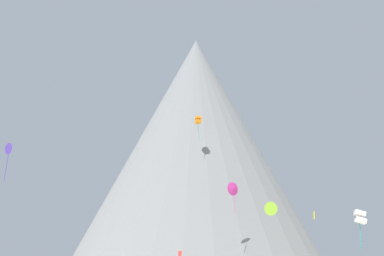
{
  "coord_description": "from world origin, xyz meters",
  "views": [
    {
      "loc": [
        -3.22,
        -31.26,
        2.48
      ],
      "look_at": [
        0.01,
        33.47,
        24.51
      ],
      "focal_mm": 42.51,
      "sensor_mm": 36.0,
      "label": 1
    }
  ],
  "objects_px": {
    "kite_yellow_mid": "(314,215)",
    "kite_orange_high": "(198,120)",
    "rock_massif": "(192,164)",
    "kite_indigo_mid": "(9,149)",
    "kite_magenta_mid": "(233,189)",
    "kite_white_low": "(360,217)",
    "kite_lime_low": "(271,209)"
  },
  "relations": [
    {
      "from": "kite_magenta_mid",
      "to": "rock_massif",
      "type": "bearing_deg",
      "value": 69.09
    },
    {
      "from": "kite_lime_low",
      "to": "kite_magenta_mid",
      "type": "xyz_separation_m",
      "value": [
        -4.5,
        9.64,
        4.95
      ]
    },
    {
      "from": "rock_massif",
      "to": "kite_magenta_mid",
      "type": "height_order",
      "value": "rock_massif"
    },
    {
      "from": "kite_indigo_mid",
      "to": "kite_orange_high",
      "type": "relative_size",
      "value": 1.08
    },
    {
      "from": "kite_indigo_mid",
      "to": "kite_magenta_mid",
      "type": "bearing_deg",
      "value": -117.93
    },
    {
      "from": "kite_orange_high",
      "to": "kite_lime_low",
      "type": "distance_m",
      "value": 30.69
    },
    {
      "from": "kite_orange_high",
      "to": "kite_magenta_mid",
      "type": "height_order",
      "value": "kite_orange_high"
    },
    {
      "from": "kite_yellow_mid",
      "to": "kite_white_low",
      "type": "bearing_deg",
      "value": 38.86
    },
    {
      "from": "rock_massif",
      "to": "kite_magenta_mid",
      "type": "relative_size",
      "value": 15.53
    },
    {
      "from": "kite_yellow_mid",
      "to": "kite_indigo_mid",
      "type": "relative_size",
      "value": 0.28
    },
    {
      "from": "kite_indigo_mid",
      "to": "kite_lime_low",
      "type": "distance_m",
      "value": 40.34
    },
    {
      "from": "rock_massif",
      "to": "kite_yellow_mid",
      "type": "xyz_separation_m",
      "value": [
        23.32,
        -21.39,
        -15.79
      ]
    },
    {
      "from": "kite_indigo_mid",
      "to": "kite_lime_low",
      "type": "xyz_separation_m",
      "value": [
        39.21,
        5.91,
        -7.38
      ]
    },
    {
      "from": "kite_white_low",
      "to": "kite_indigo_mid",
      "type": "relative_size",
      "value": 0.89
    },
    {
      "from": "kite_yellow_mid",
      "to": "kite_orange_high",
      "type": "bearing_deg",
      "value": -42.96
    },
    {
      "from": "rock_massif",
      "to": "kite_indigo_mid",
      "type": "xyz_separation_m",
      "value": [
        -28.94,
        -47.15,
        -10.17
      ]
    },
    {
      "from": "rock_massif",
      "to": "kite_white_low",
      "type": "height_order",
      "value": "rock_massif"
    },
    {
      "from": "kite_orange_high",
      "to": "kite_lime_low",
      "type": "height_order",
      "value": "kite_orange_high"
    },
    {
      "from": "kite_orange_high",
      "to": "kite_lime_low",
      "type": "relative_size",
      "value": 2.46
    },
    {
      "from": "kite_white_low",
      "to": "kite_lime_low",
      "type": "relative_size",
      "value": 2.36
    },
    {
      "from": "rock_massif",
      "to": "kite_white_low",
      "type": "bearing_deg",
      "value": -69.92
    },
    {
      "from": "kite_yellow_mid",
      "to": "kite_orange_high",
      "type": "distance_m",
      "value": 30.42
    },
    {
      "from": "kite_orange_high",
      "to": "kite_yellow_mid",
      "type": "bearing_deg",
      "value": -16.01
    },
    {
      "from": "kite_magenta_mid",
      "to": "kite_orange_high",
      "type": "bearing_deg",
      "value": 88.46
    },
    {
      "from": "kite_yellow_mid",
      "to": "kite_lime_low",
      "type": "distance_m",
      "value": 23.81
    },
    {
      "from": "kite_white_low",
      "to": "kite_yellow_mid",
      "type": "distance_m",
      "value": 32.12
    },
    {
      "from": "kite_indigo_mid",
      "to": "kite_lime_low",
      "type": "height_order",
      "value": "kite_indigo_mid"
    },
    {
      "from": "kite_yellow_mid",
      "to": "kite_magenta_mid",
      "type": "height_order",
      "value": "kite_magenta_mid"
    },
    {
      "from": "kite_white_low",
      "to": "kite_indigo_mid",
      "type": "xyz_separation_m",
      "value": [
        -48.29,
        5.8,
        10.19
      ]
    },
    {
      "from": "rock_massif",
      "to": "kite_orange_high",
      "type": "xyz_separation_m",
      "value": [
        0.18,
        -21.8,
        3.95
      ]
    },
    {
      "from": "kite_white_low",
      "to": "kite_magenta_mid",
      "type": "xyz_separation_m",
      "value": [
        -13.58,
        21.35,
        7.77
      ]
    },
    {
      "from": "rock_massif",
      "to": "kite_orange_high",
      "type": "height_order",
      "value": "rock_massif"
    }
  ]
}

